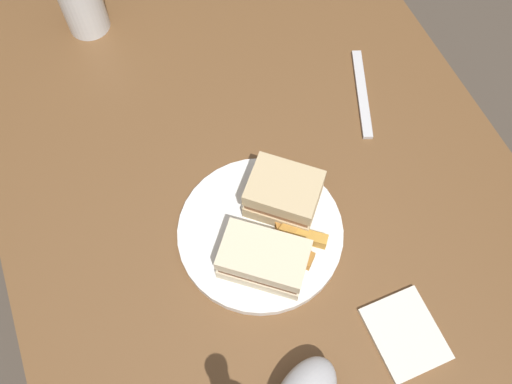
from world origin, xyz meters
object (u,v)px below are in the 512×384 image
object	(u,v)px
fork	(362,93)
sandwich_half_right	(284,194)
plate	(260,233)
sandwich_half_left	(264,259)
napkin	(405,334)

from	to	relation	value
fork	sandwich_half_right	bearing A→B (deg)	145.21
plate	fork	size ratio (longest dim) A/B	1.37
sandwich_half_right	sandwich_half_left	bearing A→B (deg)	141.11
sandwich_half_right	fork	size ratio (longest dim) A/B	0.71
napkin	sandwich_half_left	bearing A→B (deg)	42.16
sandwich_half_right	fork	world-z (taller)	sandwich_half_right
sandwich_half_left	sandwich_half_right	xyz separation A→B (m)	(0.08, -0.06, 0.00)
plate	sandwich_half_left	distance (m)	0.07
plate	fork	world-z (taller)	plate
sandwich_half_right	napkin	bearing A→B (deg)	-161.47
napkin	fork	bearing A→B (deg)	-18.71
napkin	fork	distance (m)	0.41
napkin	sandwich_half_right	bearing A→B (deg)	18.53
sandwich_half_right	fork	bearing A→B (deg)	-55.46
plate	napkin	bearing A→B (deg)	-148.90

